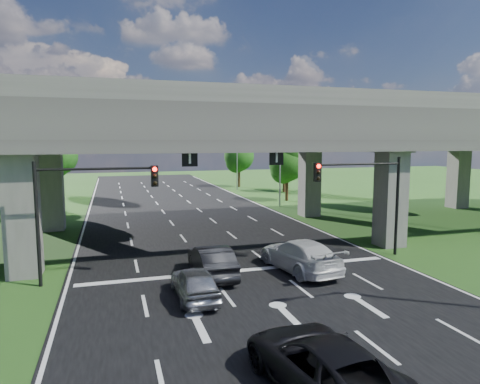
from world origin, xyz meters
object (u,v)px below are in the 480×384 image
car_silver (195,283)px  car_dark (212,261)px  signal_right (367,188)px  car_white (300,255)px  car_trailing (324,365)px  signal_left (85,198)px  streetlight_far (277,151)px  streetlight_beyond (234,149)px

car_silver → car_dark: 3.18m
signal_right → car_white: signal_right is taller
signal_right → car_silver: 12.17m
car_dark → car_white: 4.75m
car_white → car_trailing: size_ratio=1.00×
car_trailing → signal_left: bearing=-67.6°
streetlight_far → car_silver: bearing=-119.2°
car_dark → car_trailing: bearing=93.7°
signal_right → car_dark: size_ratio=1.23×
signal_left → car_white: signal_left is taller
signal_left → car_silver: (4.61, -3.79, -3.44)m
car_silver → signal_right: bearing=-161.5°
signal_left → car_trailing: signal_left is taller
signal_left → car_trailing: (6.65, -11.82, -3.35)m
signal_right → car_silver: (-11.04, -3.79, -3.44)m
streetlight_beyond → car_trailing: size_ratio=1.73×
streetlight_beyond → car_white: streetlight_beyond is taller
signal_left → car_trailing: bearing=-60.6°
car_trailing → car_white: bearing=-118.4°
signal_right → car_white: (-4.88, -1.32, -3.32)m
streetlight_beyond → car_trailing: 49.44m
streetlight_far → car_silver: (-13.31, -23.85, -5.10)m
streetlight_beyond → streetlight_far: bearing=-90.0°
streetlight_beyond → car_dark: 39.19m
streetlight_beyond → car_dark: (-11.90, -37.00, -5.01)m
signal_left → streetlight_far: (17.92, 20.06, 1.66)m
streetlight_beyond → car_trailing: (-11.27, -47.88, -5.01)m
car_silver → car_white: 6.63m
signal_right → car_dark: signal_right is taller
streetlight_far → streetlight_beyond: (0.00, 16.00, 0.00)m
streetlight_beyond → car_silver: size_ratio=2.36×
car_dark → car_trailing: size_ratio=0.84×
streetlight_far → streetlight_beyond: 16.00m
signal_left → car_trailing: 13.97m
streetlight_far → car_dark: streetlight_far is taller
car_white → car_trailing: bearing=60.8°
signal_right → streetlight_far: size_ratio=0.60×
signal_left → streetlight_far: streetlight_far is taller
car_silver → car_white: (6.16, 2.47, 0.11)m
streetlight_beyond → car_trailing: streetlight_beyond is taller
signal_left → car_silver: bearing=-39.5°
car_silver → car_trailing: size_ratio=0.73×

